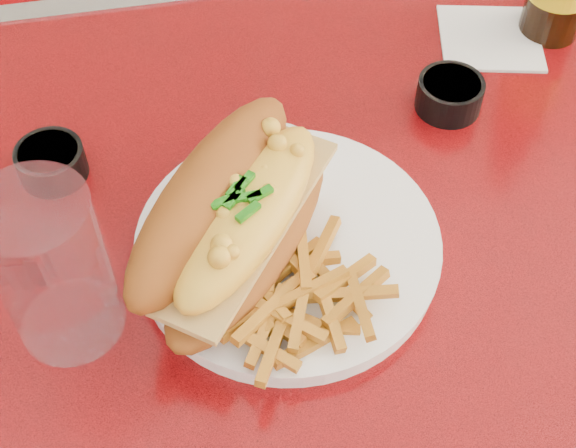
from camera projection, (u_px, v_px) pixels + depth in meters
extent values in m
cube|color=red|center=(443.00, 264.00, 0.70)|extent=(1.20, 0.80, 0.04)
cylinder|color=silver|center=(397.00, 439.00, 1.00)|extent=(0.09, 0.09, 0.72)
cube|color=maroon|center=(280.00, 99.00, 1.58)|extent=(1.20, 0.50, 0.45)
cylinder|color=white|center=(288.00, 247.00, 0.67)|extent=(0.29, 0.29, 0.02)
cylinder|color=white|center=(288.00, 240.00, 0.67)|extent=(0.29, 0.29, 0.00)
ellipsoid|color=#904A17|center=(250.00, 238.00, 0.64)|extent=(0.20, 0.23, 0.05)
cube|color=tan|center=(249.00, 223.00, 0.63)|extent=(0.17, 0.20, 0.01)
ellipsoid|color=yellow|center=(248.00, 213.00, 0.62)|extent=(0.17, 0.20, 0.05)
ellipsoid|color=#904A17|center=(212.00, 197.00, 0.62)|extent=(0.21, 0.24, 0.09)
cube|color=silver|center=(362.00, 258.00, 0.65)|extent=(0.04, 0.12, 0.00)
cube|color=silver|center=(321.00, 196.00, 0.70)|extent=(0.03, 0.03, 0.00)
cylinder|color=white|center=(271.00, 177.00, 0.70)|extent=(0.09, 0.09, 0.05)
cylinder|color=black|center=(271.00, 160.00, 0.68)|extent=(0.08, 0.08, 0.01)
cylinder|color=black|center=(51.00, 162.00, 0.72)|extent=(0.07, 0.07, 0.03)
cylinder|color=#DF8451|center=(48.00, 153.00, 0.71)|extent=(0.06, 0.06, 0.01)
cylinder|color=black|center=(449.00, 95.00, 0.78)|extent=(0.08, 0.08, 0.03)
cylinder|color=#DF8451|center=(452.00, 85.00, 0.77)|extent=(0.07, 0.07, 0.01)
cylinder|color=#C3E3FB|center=(53.00, 270.00, 0.58)|extent=(0.09, 0.09, 0.14)
cube|color=white|center=(490.00, 38.00, 0.85)|extent=(0.13, 0.13, 0.00)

